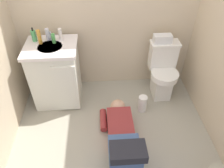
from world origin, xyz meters
TOP-DOWN VIEW (x-y plane):
  - ground_plane at (0.00, 0.00)m, footprint 2.74×2.94m
  - toilet at (0.71, 0.67)m, footprint 0.36×0.46m
  - vanity_cabinet at (-0.66, 0.65)m, footprint 0.60×0.53m
  - faucet at (-0.67, 0.80)m, footprint 0.02×0.02m
  - person_plumber at (0.09, -0.18)m, footprint 0.39×1.06m
  - tissue_box at (0.66, 0.76)m, footprint 0.22×0.11m
  - soap_dispenser at (-0.86, 0.78)m, footprint 0.06×0.06m
  - bottle_amber at (-0.78, 0.71)m, footprint 0.04×0.04m
  - bottle_clear at (-0.70, 0.79)m, footprint 0.05×0.05m
  - bottle_green at (-0.63, 0.72)m, footprint 0.04×0.04m
  - bottle_white at (-0.56, 0.79)m, footprint 0.04×0.04m
  - paper_towel_roll at (0.41, 0.35)m, footprint 0.11×0.11m

SIDE VIEW (x-z plane):
  - ground_plane at x=0.00m, z-range -0.04..0.00m
  - paper_towel_roll at x=0.41m, z-range 0.00..0.22m
  - person_plumber at x=0.09m, z-range -0.08..0.44m
  - toilet at x=0.71m, z-range -0.01..0.74m
  - vanity_cabinet at x=-0.66m, z-range 0.01..0.83m
  - tissue_box at x=0.66m, z-range 0.75..0.85m
  - faucet at x=-0.67m, z-range 0.82..0.92m
  - bottle_green at x=-0.63m, z-range 0.82..0.93m
  - soap_dispenser at x=-0.86m, z-range 0.80..0.97m
  - bottle_white at x=-0.56m, z-range 0.82..0.96m
  - bottle_clear at x=-0.70m, z-range 0.82..0.96m
  - bottle_amber at x=-0.78m, z-range 0.82..0.99m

